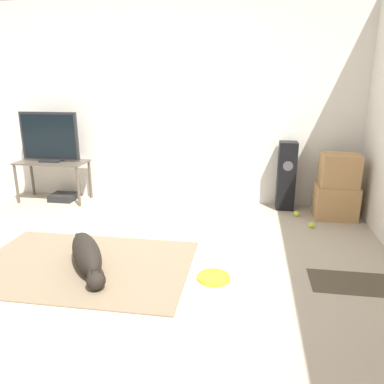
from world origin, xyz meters
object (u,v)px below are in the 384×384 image
(cardboard_box_lower, at_px, (335,201))
(tennis_ball_near_speaker, at_px, (297,214))
(tv, at_px, (49,137))
(game_console, at_px, (63,197))
(tennis_ball_by_boxes, at_px, (312,225))
(dog, at_px, (87,255))
(frisbee, at_px, (214,277))
(floor_speaker, at_px, (286,176))
(cardboard_box_upper, at_px, (339,170))
(tv_stand, at_px, (53,167))

(cardboard_box_lower, bearing_deg, tennis_ball_near_speaker, -174.58)
(tv, xyz_separation_m, tennis_ball_near_speaker, (3.19, -0.14, -0.83))
(game_console, bearing_deg, tv, -166.67)
(tennis_ball_by_boxes, bearing_deg, tennis_ball_near_speaker, 109.19)
(dog, bearing_deg, game_console, 122.56)
(frisbee, bearing_deg, tennis_ball_by_boxes, 52.87)
(cardboard_box_lower, height_order, tennis_ball_by_boxes, cardboard_box_lower)
(tennis_ball_by_boxes, height_order, tennis_ball_near_speaker, same)
(tennis_ball_near_speaker, height_order, game_console, game_console)
(cardboard_box_lower, xyz_separation_m, floor_speaker, (-0.56, 0.23, 0.23))
(cardboard_box_lower, relative_size, cardboard_box_upper, 1.13)
(frisbee, xyz_separation_m, tv_stand, (-2.35, 1.77, 0.45))
(tv, distance_m, tennis_ball_by_boxes, 3.45)
(dog, bearing_deg, frisbee, 0.16)
(dog, bearing_deg, cardboard_box_lower, 35.25)
(dog, xyz_separation_m, tv, (-1.25, 1.78, 0.72))
(tv_stand, relative_size, tv, 1.18)
(tv, bearing_deg, floor_speaker, 2.53)
(floor_speaker, xyz_separation_m, tv, (-3.06, -0.14, 0.43))
(tennis_ball_by_boxes, bearing_deg, tv_stand, 171.51)
(frisbee, bearing_deg, dog, -179.84)
(dog, xyz_separation_m, cardboard_box_upper, (2.38, 1.67, 0.45))
(dog, relative_size, tv, 1.21)
(tennis_ball_by_boxes, relative_size, tennis_ball_near_speaker, 1.00)
(cardboard_box_lower, distance_m, tennis_ball_by_boxes, 0.53)
(tennis_ball_by_boxes, height_order, game_console, game_console)
(floor_speaker, height_order, tv, tv)
(dog, xyz_separation_m, floor_speaker, (1.82, 1.92, 0.29))
(tv_stand, bearing_deg, tennis_ball_by_boxes, -8.49)
(cardboard_box_lower, xyz_separation_m, game_console, (-3.53, 0.12, -0.15))
(floor_speaker, relative_size, tennis_ball_by_boxes, 13.01)
(cardboard_box_upper, distance_m, tv_stand, 3.64)
(dog, distance_m, floor_speaker, 2.66)
(floor_speaker, bearing_deg, tennis_ball_near_speaker, -65.45)
(cardboard_box_lower, bearing_deg, tv, 178.44)
(cardboard_box_lower, height_order, tv, tv)
(tv, height_order, game_console, tv)
(cardboard_box_upper, bearing_deg, tennis_ball_near_speaker, -175.75)
(frisbee, relative_size, game_console, 0.85)
(tennis_ball_near_speaker, bearing_deg, cardboard_box_lower, 5.42)
(game_console, bearing_deg, tennis_ball_by_boxes, -9.19)
(frisbee, xyz_separation_m, floor_speaker, (0.72, 1.91, 0.42))
(tv, bearing_deg, tennis_ball_by_boxes, -8.54)
(frisbee, relative_size, tv, 0.35)
(tennis_ball_near_speaker, bearing_deg, floor_speaker, 114.55)
(floor_speaker, distance_m, game_console, 2.99)
(cardboard_box_lower, height_order, floor_speaker, floor_speaker)
(tv, xyz_separation_m, tennis_ball_by_boxes, (3.31, -0.50, -0.83))
(cardboard_box_upper, xyz_separation_m, tv_stand, (-3.63, 0.10, -0.12))
(frisbee, distance_m, cardboard_box_upper, 2.18)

